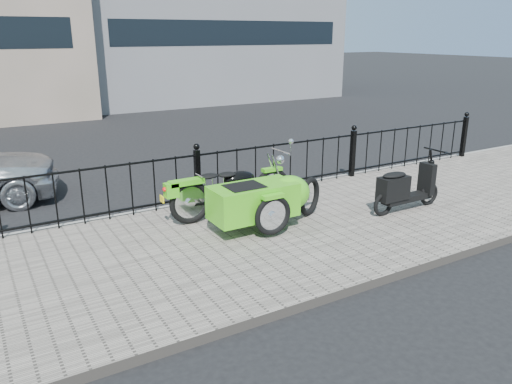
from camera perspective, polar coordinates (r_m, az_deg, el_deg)
ground at (r=7.78m, az=-2.61°, el=-4.82°), size 120.00×120.00×0.00m
sidewalk at (r=7.35m, az=-0.78°, el=-5.68°), size 30.00×3.80×0.12m
curb at (r=8.98m, az=-6.94°, el=-1.41°), size 30.00×0.10×0.12m
iron_fence at (r=8.70m, az=-6.69°, el=1.61°), size 14.11×0.11×1.08m
motorcycle_sidecar at (r=7.64m, az=0.31°, el=-0.49°), size 2.28×1.48×0.98m
scooter at (r=8.63m, az=16.50°, el=0.33°), size 1.48×0.43×1.00m
spare_tire at (r=8.17m, az=6.11°, el=-0.51°), size 0.61×0.38×0.64m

